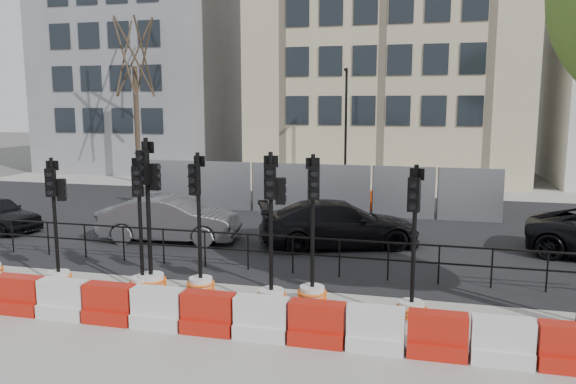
# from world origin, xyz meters

# --- Properties ---
(ground) EXTENTS (120.00, 120.00, 0.00)m
(ground) POSITION_xyz_m (0.00, 0.00, 0.00)
(ground) COLOR #51514C
(ground) RESTS_ON ground
(sidewalk_near) EXTENTS (40.00, 6.00, 0.02)m
(sidewalk_near) POSITION_xyz_m (0.00, -3.00, 0.01)
(sidewalk_near) COLOR gray
(sidewalk_near) RESTS_ON ground
(road) EXTENTS (40.00, 14.00, 0.03)m
(road) POSITION_xyz_m (0.00, 7.00, 0.01)
(road) COLOR black
(road) RESTS_ON ground
(sidewalk_far) EXTENTS (40.00, 4.00, 0.02)m
(sidewalk_far) POSITION_xyz_m (0.00, 16.00, 0.01)
(sidewalk_far) COLOR gray
(sidewalk_far) RESTS_ON ground
(building_grey) EXTENTS (11.00, 9.06, 14.00)m
(building_grey) POSITION_xyz_m (-14.00, 21.99, 7.00)
(building_grey) COLOR gray
(building_grey) RESTS_ON ground
(building_cream) EXTENTS (15.00, 10.06, 18.00)m
(building_cream) POSITION_xyz_m (2.00, 21.99, 9.00)
(building_cream) COLOR #C4B390
(building_cream) RESTS_ON ground
(kerb_railing) EXTENTS (18.00, 0.04, 1.00)m
(kerb_railing) POSITION_xyz_m (0.00, 1.20, 0.69)
(kerb_railing) COLOR black
(kerb_railing) RESTS_ON ground
(heras_fencing) EXTENTS (14.33, 1.72, 2.00)m
(heras_fencing) POSITION_xyz_m (-0.49, 9.71, 0.71)
(heras_fencing) COLOR gray
(heras_fencing) RESTS_ON ground
(lamp_post_far) EXTENTS (0.12, 0.56, 6.00)m
(lamp_post_far) POSITION_xyz_m (0.50, 14.98, 3.22)
(lamp_post_far) COLOR black
(lamp_post_far) RESTS_ON ground
(tree_bare_far) EXTENTS (2.00, 2.00, 9.00)m
(tree_bare_far) POSITION_xyz_m (-11.00, 15.50, 6.65)
(tree_bare_far) COLOR #473828
(tree_bare_far) RESTS_ON ground
(barrier_row) EXTENTS (16.75, 0.50, 0.80)m
(barrier_row) POSITION_xyz_m (0.00, -2.80, 0.37)
(barrier_row) COLOR red
(barrier_row) RESTS_ON ground
(traffic_signal_b) EXTENTS (0.61, 0.61, 3.10)m
(traffic_signal_b) POSITION_xyz_m (-3.96, -1.13, 0.74)
(traffic_signal_b) COLOR silver
(traffic_signal_b) RESTS_ON ground
(traffic_signal_c) EXTENTS (0.63, 0.63, 3.20)m
(traffic_signal_c) POSITION_xyz_m (-1.81, -1.04, 0.66)
(traffic_signal_c) COLOR silver
(traffic_signal_c) RESTS_ON ground
(traffic_signal_d) EXTENTS (0.70, 0.70, 3.58)m
(traffic_signal_d) POSITION_xyz_m (-1.65, -0.95, 0.85)
(traffic_signal_d) COLOR silver
(traffic_signal_d) RESTS_ON ground
(traffic_signal_e) EXTENTS (0.64, 0.64, 3.26)m
(traffic_signal_e) POSITION_xyz_m (-0.49, -0.80, 0.67)
(traffic_signal_e) COLOR silver
(traffic_signal_e) RESTS_ON ground
(traffic_signal_f) EXTENTS (0.66, 0.66, 3.35)m
(traffic_signal_f) POSITION_xyz_m (1.33, -1.23, 0.80)
(traffic_signal_f) COLOR silver
(traffic_signal_f) RESTS_ON ground
(traffic_signal_g) EXTENTS (0.65, 0.65, 3.28)m
(traffic_signal_g) POSITION_xyz_m (2.12, -0.80, 0.68)
(traffic_signal_g) COLOR silver
(traffic_signal_g) RESTS_ON ground
(traffic_signal_h) EXTENTS (0.62, 0.62, 3.16)m
(traffic_signal_h) POSITION_xyz_m (4.24, -1.20, 0.65)
(traffic_signal_h) COLOR silver
(traffic_signal_h) RESTS_ON ground
(car_b) EXTENTS (2.66, 4.75, 1.43)m
(car_b) POSITION_xyz_m (-3.38, 3.62, 0.72)
(car_b) COLOR #414146
(car_b) RESTS_ON ground
(car_c) EXTENTS (5.16, 6.16, 1.41)m
(car_c) POSITION_xyz_m (1.90, 4.26, 0.71)
(car_c) COLOR black
(car_c) RESTS_ON ground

